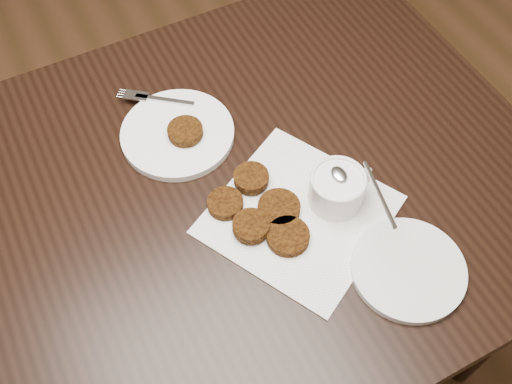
% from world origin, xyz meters
% --- Properties ---
extents(floor, '(4.00, 4.00, 0.00)m').
position_xyz_m(floor, '(0.00, 0.00, 0.00)').
color(floor, '#53311C').
rests_on(floor, ground).
extents(table, '(1.36, 0.88, 0.75)m').
position_xyz_m(table, '(-0.07, 0.05, 0.38)').
color(table, black).
rests_on(table, floor).
extents(napkin, '(0.37, 0.37, 0.00)m').
position_xyz_m(napkin, '(0.13, -0.05, 0.75)').
color(napkin, white).
rests_on(napkin, table).
extents(sauce_ramekin, '(0.14, 0.14, 0.13)m').
position_xyz_m(sauce_ramekin, '(0.20, -0.05, 0.82)').
color(sauce_ramekin, white).
rests_on(sauce_ramekin, napkin).
extents(patty_cluster, '(0.25, 0.25, 0.02)m').
position_xyz_m(patty_cluster, '(0.07, -0.03, 0.77)').
color(patty_cluster, '#67380D').
rests_on(patty_cluster, napkin).
extents(plate_with_patty, '(0.29, 0.29, 0.03)m').
position_xyz_m(plate_with_patty, '(0.01, 0.20, 0.77)').
color(plate_with_patty, white).
rests_on(plate_with_patty, table).
extents(plate_empty, '(0.23, 0.23, 0.01)m').
position_xyz_m(plate_empty, '(0.23, -0.22, 0.76)').
color(plate_empty, silver).
rests_on(plate_empty, table).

